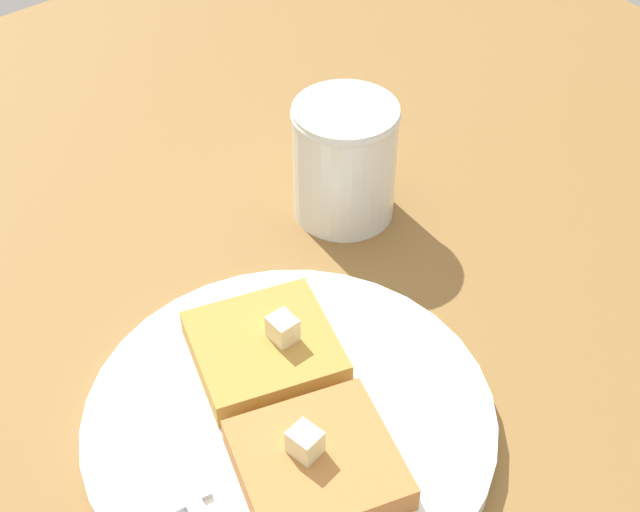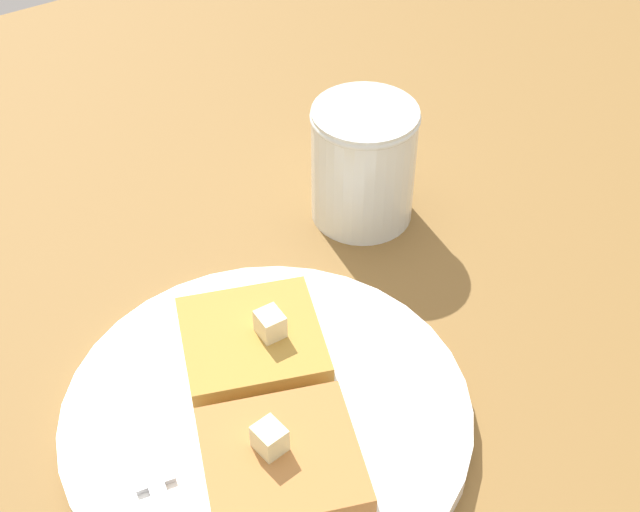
% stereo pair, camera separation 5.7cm
% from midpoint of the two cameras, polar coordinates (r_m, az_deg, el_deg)
% --- Properties ---
extents(table_surface, '(1.12, 1.12, 0.02)m').
position_cam_midpoint_polar(table_surface, '(0.56, 2.09, -8.70)').
color(table_surface, brown).
rests_on(table_surface, ground).
extents(plate, '(0.24, 0.24, 0.01)m').
position_cam_midpoint_polar(plate, '(0.53, -0.31, -10.26)').
color(plate, white).
rests_on(plate, table_surface).
extents(toast_slice_left, '(0.10, 0.10, 0.02)m').
position_cam_midpoint_polar(toast_slice_left, '(0.49, 0.91, -13.24)').
color(toast_slice_left, '#B2733A').
rests_on(toast_slice_left, plate).
extents(toast_slice_middle, '(0.10, 0.10, 0.02)m').
position_cam_midpoint_polar(toast_slice_middle, '(0.54, -1.40, -5.70)').
color(toast_slice_middle, '#B18436').
rests_on(toast_slice_middle, plate).
extents(butter_pat_primary, '(0.02, 0.02, 0.02)m').
position_cam_midpoint_polar(butter_pat_primary, '(0.48, 0.19, -11.79)').
color(butter_pat_primary, beige).
rests_on(butter_pat_primary, toast_slice_left).
extents(butter_pat_secondary, '(0.02, 0.01, 0.02)m').
position_cam_midpoint_polar(butter_pat_secondary, '(0.53, -0.16, -4.52)').
color(butter_pat_secondary, beige).
rests_on(butter_pat_secondary, toast_slice_middle).
extents(fork, '(0.16, 0.04, 0.00)m').
position_cam_midpoint_polar(fork, '(0.49, -6.77, -15.50)').
color(fork, silver).
rests_on(fork, plate).
extents(syrup_jar, '(0.08, 0.08, 0.09)m').
position_cam_midpoint_polar(syrup_jar, '(0.64, 5.30, 5.44)').
color(syrup_jar, '#471F08').
rests_on(syrup_jar, table_surface).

